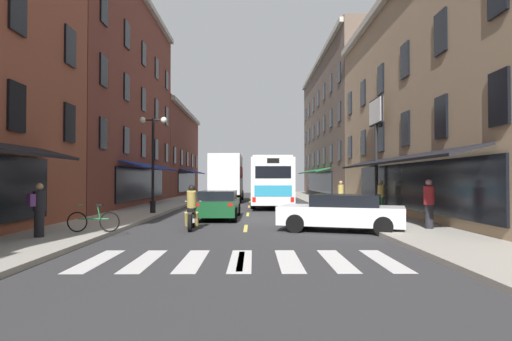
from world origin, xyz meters
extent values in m
cube|color=#333335|center=(0.00, 0.00, -0.05)|extent=(34.80, 80.00, 0.10)
cube|color=#DBCC4C|center=(0.00, -10.00, 0.00)|extent=(0.14, 2.40, 0.01)
cube|color=#DBCC4C|center=(0.00, -3.50, 0.00)|extent=(0.14, 2.40, 0.01)
cube|color=#DBCC4C|center=(0.00, 3.00, 0.00)|extent=(0.14, 2.40, 0.01)
cube|color=#DBCC4C|center=(0.00, 9.50, 0.00)|extent=(0.14, 2.40, 0.01)
cube|color=#DBCC4C|center=(0.00, 16.00, 0.00)|extent=(0.14, 2.40, 0.01)
cube|color=#DBCC4C|center=(0.00, 22.50, 0.00)|extent=(0.14, 2.40, 0.01)
cube|color=#DBCC4C|center=(0.00, 29.00, 0.00)|extent=(0.14, 2.40, 0.01)
cube|color=#DBCC4C|center=(0.00, 35.50, 0.00)|extent=(0.14, 2.40, 0.01)
cube|color=silver|center=(-3.30, -10.00, 0.00)|extent=(0.50, 2.80, 0.01)
cube|color=silver|center=(-2.20, -10.00, 0.00)|extent=(0.50, 2.80, 0.01)
cube|color=silver|center=(-1.10, -10.00, 0.00)|extent=(0.50, 2.80, 0.01)
cube|color=silver|center=(0.00, -10.00, 0.00)|extent=(0.50, 2.80, 0.01)
cube|color=silver|center=(1.10, -10.00, 0.00)|extent=(0.50, 2.80, 0.01)
cube|color=silver|center=(2.20, -10.00, 0.00)|extent=(0.50, 2.80, 0.01)
cube|color=silver|center=(3.30, -10.00, 0.00)|extent=(0.50, 2.80, 0.01)
cube|color=#A39E93|center=(-5.90, 0.00, 0.07)|extent=(3.00, 80.00, 0.14)
cube|color=#A39E93|center=(5.90, 0.00, 0.07)|extent=(3.00, 80.00, 0.14)
cube|color=black|center=(-7.36, -6.00, 4.20)|extent=(0.10, 1.00, 1.60)
cube|color=black|center=(-7.36, -2.00, 4.20)|extent=(0.10, 1.00, 1.60)
cube|color=black|center=(-7.36, -6.00, 7.40)|extent=(0.10, 1.00, 1.60)
cube|color=black|center=(-7.36, -2.00, 7.40)|extent=(0.10, 1.00, 1.60)
cube|color=brown|center=(-11.40, 10.00, 7.45)|extent=(8.00, 19.90, 14.91)
cube|color=black|center=(-7.36, 10.00, 1.55)|extent=(0.10, 12.00, 2.10)
cube|color=navy|center=(-6.65, 10.00, 2.75)|extent=(1.38, 11.20, 0.44)
cube|color=black|center=(-7.36, 2.00, 4.20)|extent=(0.10, 1.00, 1.60)
cube|color=black|center=(-7.36, 6.00, 4.20)|extent=(0.10, 1.00, 1.60)
cube|color=black|center=(-7.36, 10.00, 4.20)|extent=(0.10, 1.00, 1.60)
cube|color=black|center=(-7.36, 14.00, 4.20)|extent=(0.10, 1.00, 1.60)
cube|color=black|center=(-7.36, 18.00, 4.20)|extent=(0.10, 1.00, 1.60)
cube|color=black|center=(-7.36, 2.00, 7.40)|extent=(0.10, 1.00, 1.60)
cube|color=black|center=(-7.36, 6.00, 7.40)|extent=(0.10, 1.00, 1.60)
cube|color=black|center=(-7.36, 10.00, 7.40)|extent=(0.10, 1.00, 1.60)
cube|color=black|center=(-7.36, 14.00, 7.40)|extent=(0.10, 1.00, 1.60)
cube|color=black|center=(-7.36, 18.00, 7.40)|extent=(0.10, 1.00, 1.60)
cube|color=black|center=(-7.36, 2.00, 10.60)|extent=(0.10, 1.00, 1.60)
cube|color=black|center=(-7.36, 6.00, 10.60)|extent=(0.10, 1.00, 1.60)
cube|color=black|center=(-7.36, 10.00, 10.60)|extent=(0.10, 1.00, 1.60)
cube|color=black|center=(-7.36, 14.00, 10.60)|extent=(0.10, 1.00, 1.60)
cube|color=black|center=(-7.36, 18.00, 10.60)|extent=(0.10, 1.00, 1.60)
cube|color=brown|center=(-11.40, 30.00, 4.95)|extent=(8.00, 19.90, 9.90)
cube|color=#B2AD9E|center=(-7.30, 30.00, 9.55)|extent=(0.44, 19.40, 0.40)
cube|color=black|center=(-7.36, 30.00, 1.55)|extent=(0.10, 12.00, 2.10)
cube|color=navy|center=(-6.65, 30.00, 2.75)|extent=(1.38, 11.20, 0.44)
cube|color=black|center=(-7.36, 22.00, 4.20)|extent=(0.10, 1.00, 1.60)
cube|color=black|center=(-7.36, 26.00, 4.20)|extent=(0.10, 1.00, 1.60)
cube|color=black|center=(-7.36, 30.00, 4.20)|extent=(0.10, 1.00, 1.60)
cube|color=black|center=(-7.36, 34.00, 4.20)|extent=(0.10, 1.00, 1.60)
cube|color=black|center=(-7.36, 38.00, 4.20)|extent=(0.10, 1.00, 1.60)
cube|color=#9E8466|center=(11.40, 0.00, 5.93)|extent=(8.00, 26.57, 11.85)
cube|color=black|center=(7.36, 0.00, 1.55)|extent=(0.10, 16.00, 2.10)
cube|color=black|center=(6.65, 0.00, 2.75)|extent=(1.38, 14.93, 0.44)
cube|color=black|center=(7.36, -7.62, 4.20)|extent=(0.10, 1.00, 1.60)
cube|color=black|center=(7.36, -3.81, 4.20)|extent=(0.10, 1.00, 1.60)
cube|color=black|center=(7.36, 0.00, 4.20)|extent=(0.10, 1.00, 1.60)
cube|color=black|center=(7.36, 3.81, 4.20)|extent=(0.10, 1.00, 1.60)
cube|color=black|center=(7.36, 7.62, 4.20)|extent=(0.10, 1.00, 1.60)
cube|color=black|center=(7.36, 11.43, 4.20)|extent=(0.10, 1.00, 1.60)
cube|color=black|center=(7.36, -3.81, 7.40)|extent=(0.10, 1.00, 1.60)
cube|color=black|center=(7.36, 0.00, 7.40)|extent=(0.10, 1.00, 1.60)
cube|color=black|center=(7.36, 3.81, 7.40)|extent=(0.10, 1.00, 1.60)
cube|color=black|center=(7.36, 7.62, 7.40)|extent=(0.10, 1.00, 1.60)
cube|color=black|center=(7.36, 11.43, 7.40)|extent=(0.10, 1.00, 1.60)
cube|color=brown|center=(11.40, 26.67, 7.41)|extent=(8.00, 26.57, 14.82)
cube|color=#B2AD9E|center=(7.30, 26.67, 14.47)|extent=(0.44, 26.07, 0.40)
cube|color=black|center=(7.36, 26.67, 1.55)|extent=(0.10, 16.00, 2.10)
cube|color=#1E6638|center=(6.65, 26.67, 2.75)|extent=(1.38, 14.93, 0.44)
cube|color=black|center=(7.36, 15.24, 4.20)|extent=(0.10, 1.00, 1.60)
cube|color=black|center=(7.36, 19.05, 4.20)|extent=(0.10, 1.00, 1.60)
cube|color=black|center=(7.36, 22.86, 4.20)|extent=(0.10, 1.00, 1.60)
cube|color=black|center=(7.36, 26.67, 4.20)|extent=(0.10, 1.00, 1.60)
cube|color=black|center=(7.36, 30.48, 4.20)|extent=(0.10, 1.00, 1.60)
cube|color=black|center=(7.36, 34.29, 4.20)|extent=(0.10, 1.00, 1.60)
cube|color=black|center=(7.36, 38.10, 4.20)|extent=(0.10, 1.00, 1.60)
cube|color=black|center=(7.36, 15.24, 7.40)|extent=(0.10, 1.00, 1.60)
cube|color=black|center=(7.36, 19.05, 7.40)|extent=(0.10, 1.00, 1.60)
cube|color=black|center=(7.36, 22.86, 7.40)|extent=(0.10, 1.00, 1.60)
cube|color=black|center=(7.36, 26.67, 7.40)|extent=(0.10, 1.00, 1.60)
cube|color=black|center=(7.36, 30.48, 7.40)|extent=(0.10, 1.00, 1.60)
cube|color=black|center=(7.36, 34.29, 7.40)|extent=(0.10, 1.00, 1.60)
cube|color=black|center=(7.36, 38.10, 7.40)|extent=(0.10, 1.00, 1.60)
cube|color=black|center=(7.36, 15.24, 10.60)|extent=(0.10, 1.00, 1.60)
cube|color=black|center=(7.36, 19.05, 10.60)|extent=(0.10, 1.00, 1.60)
cube|color=black|center=(7.36, 22.86, 10.60)|extent=(0.10, 1.00, 1.60)
cube|color=black|center=(7.36, 26.67, 10.60)|extent=(0.10, 1.00, 1.60)
cube|color=black|center=(7.36, 30.48, 10.60)|extent=(0.10, 1.00, 1.60)
cube|color=black|center=(7.36, 34.29, 10.60)|extent=(0.10, 1.00, 1.60)
cube|color=black|center=(7.36, 38.10, 10.60)|extent=(0.10, 1.00, 1.60)
cylinder|color=black|center=(7.05, 3.67, 2.54)|extent=(0.18, 0.18, 4.80)
cylinder|color=black|center=(7.05, 3.67, 0.26)|extent=(0.40, 0.40, 0.24)
cube|color=black|center=(7.05, 3.67, 5.59)|extent=(0.10, 2.38, 1.46)
cube|color=white|center=(6.99, 3.67, 5.59)|extent=(0.04, 2.22, 1.30)
cube|color=white|center=(7.11, 3.67, 5.59)|extent=(0.04, 2.22, 1.30)
cube|color=white|center=(1.49, 10.41, 1.75)|extent=(2.68, 11.48, 2.80)
cube|color=silver|center=(1.49, 10.41, 3.21)|extent=(2.47, 10.27, 0.16)
cube|color=black|center=(1.50, 10.71, 1.95)|extent=(2.70, 9.08, 0.96)
cube|color=maroon|center=(1.49, 10.41, 0.60)|extent=(2.71, 11.08, 0.36)
cube|color=black|center=(1.56, 16.10, 1.95)|extent=(2.25, 0.15, 1.10)
cube|color=black|center=(1.43, 4.73, 2.27)|extent=(2.05, 0.14, 0.70)
cube|color=teal|center=(1.43, 4.72, 1.20)|extent=(2.15, 0.13, 0.64)
cube|color=black|center=(1.43, 4.72, 2.93)|extent=(0.70, 0.11, 0.28)
cube|color=red|center=(0.33, 4.72, 0.70)|extent=(0.20, 0.08, 0.28)
cube|color=red|center=(2.52, 4.70, 0.70)|extent=(0.20, 0.08, 0.28)
cylinder|color=black|center=(0.36, 14.15, 0.50)|extent=(0.31, 1.00, 1.00)
cylinder|color=black|center=(2.71, 14.12, 0.50)|extent=(0.31, 1.00, 1.00)
cylinder|color=black|center=(0.28, 7.20, 0.50)|extent=(0.31, 1.00, 1.00)
cylinder|color=black|center=(2.63, 7.17, 0.50)|extent=(0.31, 1.00, 1.00)
cube|color=white|center=(-1.83, 18.64, 1.55)|extent=(2.33, 2.37, 2.40)
cube|color=black|center=(-1.81, 19.76, 2.40)|extent=(2.00, 0.13, 0.80)
cube|color=white|center=(-1.88, 14.76, 2.26)|extent=(2.48, 5.45, 3.11)
cube|color=maroon|center=(-0.66, 14.74, 2.41)|extent=(0.11, 3.25, 0.90)
cube|color=black|center=(-1.87, 15.93, 0.55)|extent=(2.00, 7.38, 0.24)
cylinder|color=black|center=(-2.93, 18.45, 0.45)|extent=(0.29, 0.90, 0.90)
cylinder|color=black|center=(-0.73, 18.42, 0.45)|extent=(0.29, 0.90, 0.90)
cylinder|color=black|center=(-3.00, 13.96, 0.45)|extent=(0.29, 0.90, 0.90)
cylinder|color=black|center=(-0.80, 13.93, 0.45)|extent=(0.29, 0.90, 0.90)
cube|color=#144723|center=(-1.34, 0.47, 0.57)|extent=(1.82, 4.78, 0.66)
cube|color=black|center=(-1.34, 0.28, 1.10)|extent=(1.64, 2.59, 0.47)
cube|color=red|center=(-2.07, -1.88, 0.80)|extent=(0.20, 0.06, 0.14)
cube|color=red|center=(-0.67, -1.90, 0.80)|extent=(0.20, 0.06, 0.14)
cylinder|color=black|center=(-2.15, 2.16, 0.32)|extent=(0.23, 0.64, 0.64)
cylinder|color=black|center=(-0.49, 2.15, 0.32)|extent=(0.23, 0.64, 0.64)
cylinder|color=black|center=(-2.19, -1.20, 0.32)|extent=(0.23, 0.64, 0.64)
cylinder|color=black|center=(-0.53, -1.22, 0.32)|extent=(0.23, 0.64, 0.64)
cube|color=black|center=(-2.12, 26.37, 0.55)|extent=(1.88, 4.80, 0.63)
cube|color=black|center=(-2.13, 26.18, 1.11)|extent=(1.69, 2.60, 0.54)
cube|color=red|center=(-2.88, 24.01, 0.77)|extent=(0.20, 0.06, 0.14)
cube|color=red|center=(-1.42, 23.99, 0.77)|extent=(0.20, 0.06, 0.14)
cylinder|color=black|center=(-2.96, 28.07, 0.32)|extent=(0.23, 0.64, 0.64)
cylinder|color=black|center=(-1.24, 28.05, 0.32)|extent=(0.23, 0.64, 0.64)
cylinder|color=black|center=(-3.00, 24.69, 0.32)|extent=(0.23, 0.64, 0.64)
cylinder|color=black|center=(-1.28, 24.67, 0.32)|extent=(0.23, 0.64, 0.64)
cube|color=silver|center=(3.44, -4.47, 0.57)|extent=(4.72, 3.16, 0.66)
cube|color=black|center=(3.60, -4.53, 1.09)|extent=(2.77, 2.38, 0.44)
cube|color=red|center=(5.24, -5.88, 0.80)|extent=(0.12, 0.21, 0.14)
cube|color=red|center=(5.72, -4.41, 0.80)|extent=(0.12, 0.21, 0.14)
cylinder|color=black|center=(1.75, -4.87, 0.32)|extent=(0.68, 0.41, 0.64)
cylinder|color=black|center=(2.32, -3.16, 0.32)|extent=(0.68, 0.41, 0.64)
cylinder|color=black|center=(4.56, -5.79, 0.32)|extent=(0.68, 0.41, 0.64)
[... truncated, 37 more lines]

